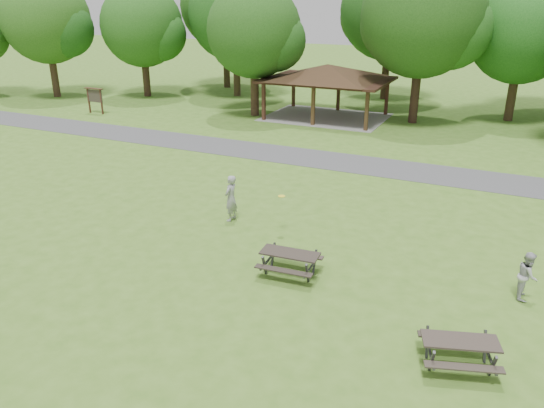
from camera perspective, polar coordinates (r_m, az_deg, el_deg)
The scene contains 17 objects.
ground at distance 16.98m, azimuth -8.88°, elevation -8.11°, with size 160.00×160.00×0.00m, color #426D1F.
asphalt_path at distance 28.68m, azimuth 6.66°, elevation 4.63°, with size 120.00×3.20×0.02m, color #434346.
pavilion at distance 38.55m, azimuth 5.99°, elevation 13.71°, with size 8.60×7.01×3.76m.
notice_board at distance 42.03m, azimuth -18.55°, elevation 10.97°, with size 1.60×0.30×1.88m.
tree_row_a at distance 49.93m, azimuth -23.00°, elevation 17.58°, with size 7.56×7.20×9.97m.
tree_row_b at distance 47.82m, azimuth -13.71°, elevation 17.92°, with size 7.14×6.80×9.28m.
tree_row_c at distance 46.85m, azimuth -3.82°, elevation 19.45°, with size 8.19×7.80×10.67m.
tree_row_d at distance 38.83m, azimuth -1.82°, elevation 17.89°, with size 6.93×6.60×9.27m.
tree_row_e at distance 37.69m, azimuth 16.04°, elevation 18.54°, with size 8.40×8.00×11.02m.
tree_row_f at distance 40.69m, azimuth 25.43°, elevation 16.19°, with size 7.35×7.00×9.55m.
tree_deep_a at distance 51.34m, azimuth -4.99°, elevation 20.28°, with size 8.40×8.00×11.38m.
tree_deep_b at distance 46.31m, azimuth 12.73°, elevation 19.41°, with size 8.40×8.00×11.13m.
picnic_table_middle at distance 16.84m, azimuth 1.93°, elevation -5.81°, with size 1.95×1.61×0.80m.
picnic_table_far at distance 13.77m, azimuth 19.55°, elevation -14.23°, with size 2.13×1.90×0.77m.
frisbee_in_flight at distance 19.32m, azimuth 1.04°, elevation 0.85°, with size 0.27×0.27×0.02m.
frisbee_thrower at distance 20.74m, azimuth -4.45°, elevation 0.63°, with size 0.68×0.44×1.85m, color gray.
frisbee_catcher at distance 17.23m, azimuth 25.77°, elevation -6.94°, with size 0.72×0.56×1.47m, color #ADADB0.
Camera 1 is at (8.49, -12.08, 8.38)m, focal length 35.00 mm.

